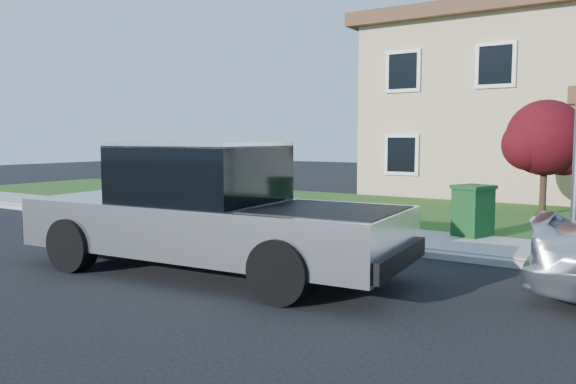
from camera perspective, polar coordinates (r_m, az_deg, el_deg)
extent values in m
plane|color=black|center=(9.15, -4.81, -8.31)|extent=(80.00, 80.00, 0.00)
cube|color=gray|center=(11.08, 8.63, -5.62)|extent=(40.00, 0.20, 0.12)
cube|color=gray|center=(12.08, 10.78, -4.67)|extent=(40.00, 2.00, 0.15)
cube|color=#1E4112|center=(16.29, 16.76, -2.29)|extent=(40.00, 7.00, 0.10)
cube|color=tan|center=(24.66, 20.26, 7.48)|extent=(8.00, 9.00, 6.40)
cube|color=#4C2D1E|center=(25.03, 20.53, 15.27)|extent=(8.80, 9.80, 0.50)
cube|color=white|center=(21.07, 11.62, 11.93)|extent=(1.30, 0.10, 1.50)
cube|color=white|center=(20.13, 20.32, 12.02)|extent=(1.30, 0.10, 1.50)
cube|color=black|center=(20.94, 11.46, 3.75)|extent=(1.30, 0.10, 1.50)
cylinder|color=black|center=(9.89, -21.05, -5.02)|extent=(0.90, 0.40, 0.88)
cylinder|color=black|center=(11.29, -13.23, -3.54)|extent=(0.90, 0.40, 0.88)
cylinder|color=black|center=(7.42, -0.77, -8.06)|extent=(0.90, 0.40, 0.88)
cylinder|color=black|center=(9.21, 5.39, -5.43)|extent=(0.90, 0.40, 0.88)
cube|color=silver|center=(9.20, -7.93, -3.46)|extent=(6.43, 2.69, 0.79)
cube|color=black|center=(9.20, -8.82, 1.78)|extent=(2.47, 2.22, 0.94)
cube|color=silver|center=(9.19, -8.87, 4.79)|extent=(2.47, 2.22, 0.09)
cube|color=black|center=(8.09, 4.08, -1.95)|extent=(2.12, 2.02, 0.07)
cube|color=black|center=(11.37, -20.94, -2.86)|extent=(0.30, 2.10, 0.44)
cube|color=black|center=(7.82, 11.33, -6.65)|extent=(0.30, 2.10, 0.28)
cube|color=black|center=(10.69, -8.74, 1.68)|extent=(0.15, 0.25, 0.20)
imported|color=tan|center=(10.40, -3.76, -1.75)|extent=(0.75, 0.64, 1.75)
cylinder|color=#D9BA8B|center=(10.32, -3.80, 3.20)|extent=(0.47, 0.47, 0.05)
cylinder|color=#D9BA8B|center=(10.32, -3.80, 3.59)|extent=(0.23, 0.23, 0.16)
cylinder|color=black|center=(16.82, 24.49, 0.31)|extent=(0.18, 0.18, 1.43)
sphere|color=#440E13|center=(16.77, 24.68, 5.04)|extent=(2.06, 2.06, 2.06)
sphere|color=#440E13|center=(16.97, 26.27, 4.06)|extent=(1.52, 1.52, 1.52)
sphere|color=#440E13|center=(16.56, 23.29, 4.47)|extent=(1.43, 1.43, 1.43)
cube|color=#0F3A15|center=(12.32, 18.27, -1.98)|extent=(0.80, 0.86, 0.99)
cube|color=#0F3A15|center=(12.27, 18.34, 0.49)|extent=(0.87, 0.93, 0.08)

